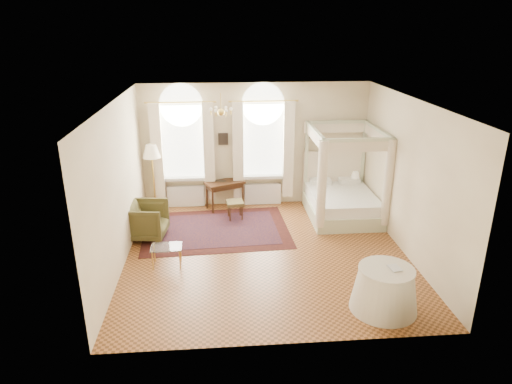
% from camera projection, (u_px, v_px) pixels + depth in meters
% --- Properties ---
extents(ground, '(6.00, 6.00, 0.00)m').
position_uv_depth(ground, '(266.00, 253.00, 9.94)').
color(ground, '#9F5C2E').
rests_on(ground, ground).
extents(room_walls, '(6.00, 6.00, 6.00)m').
position_uv_depth(room_walls, '(267.00, 167.00, 9.25)').
color(room_walls, '#F7E7BC').
rests_on(room_walls, ground).
extents(window_left, '(1.62, 0.27, 3.29)m').
position_uv_depth(window_left, '(184.00, 154.00, 11.96)').
color(window_left, white).
rests_on(window_left, room_walls).
extents(window_right, '(1.62, 0.27, 3.29)m').
position_uv_depth(window_right, '(263.00, 152.00, 12.13)').
color(window_right, white).
rests_on(window_right, room_walls).
extents(chandelier, '(0.51, 0.45, 0.50)m').
position_uv_depth(chandelier, '(221.00, 111.00, 9.98)').
color(chandelier, gold).
rests_on(chandelier, room_walls).
extents(wall_pictures, '(2.54, 0.03, 0.39)m').
position_uv_depth(wall_pictures, '(259.00, 137.00, 12.07)').
color(wall_pictures, black).
rests_on(wall_pictures, room_walls).
extents(canopy_bed, '(1.78, 2.16, 2.32)m').
position_uv_depth(canopy_bed, '(342.00, 198.00, 11.65)').
color(canopy_bed, '#BAC29D').
rests_on(canopy_bed, ground).
extents(nightstand, '(0.50, 0.48, 0.55)m').
position_uv_depth(nightstand, '(353.00, 194.00, 12.58)').
color(nightstand, '#371E0F').
rests_on(nightstand, ground).
extents(nightstand_lamp, '(0.25, 0.25, 0.37)m').
position_uv_depth(nightstand_lamp, '(355.00, 176.00, 12.40)').
color(nightstand_lamp, gold).
rests_on(nightstand_lamp, nightstand).
extents(writing_desk, '(1.13, 0.88, 0.75)m').
position_uv_depth(writing_desk, '(225.00, 186.00, 12.18)').
color(writing_desk, '#371E0F').
rests_on(writing_desk, ground).
extents(laptop, '(0.33, 0.25, 0.02)m').
position_uv_depth(laptop, '(221.00, 181.00, 12.19)').
color(laptop, black).
rests_on(laptop, writing_desk).
extents(stool, '(0.45, 0.45, 0.47)m').
position_uv_depth(stool, '(235.00, 204.00, 11.58)').
color(stool, '#4F3F22').
rests_on(stool, ground).
extents(armchair, '(1.03, 1.01, 0.85)m').
position_uv_depth(armchair, '(146.00, 220.00, 10.56)').
color(armchair, '#423D1C').
rests_on(armchair, ground).
extents(coffee_table, '(0.64, 0.45, 0.43)m').
position_uv_depth(coffee_table, '(166.00, 248.00, 9.33)').
color(coffee_table, white).
rests_on(coffee_table, ground).
extents(floor_lamp, '(0.46, 0.46, 1.81)m').
position_uv_depth(floor_lamp, '(152.00, 155.00, 11.72)').
color(floor_lamp, gold).
rests_on(floor_lamp, ground).
extents(oriental_rug, '(3.58, 2.66, 0.01)m').
position_uv_depth(oriental_rug, '(216.00, 230.00, 11.07)').
color(oriental_rug, '#431610').
rests_on(oriental_rug, ground).
extents(side_table, '(1.17, 1.17, 0.80)m').
position_uv_depth(side_table, '(385.00, 289.00, 7.89)').
color(side_table, silver).
rests_on(side_table, ground).
extents(book, '(0.22, 0.27, 0.02)m').
position_uv_depth(book, '(390.00, 269.00, 7.72)').
color(book, black).
rests_on(book, side_table).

